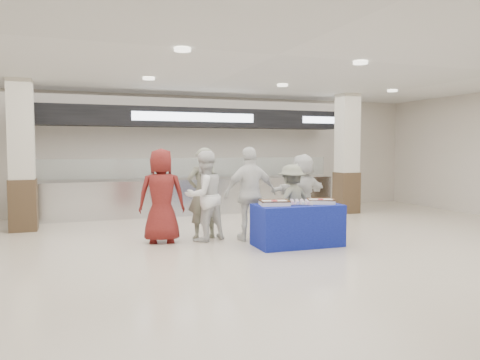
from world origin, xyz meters
name	(u,v)px	position (x,y,z in m)	size (l,w,h in m)	color
ground	(277,259)	(0.00, 0.00, 0.00)	(14.00, 14.00, 0.00)	beige
serving_line	(192,171)	(0.00, 5.40, 1.16)	(8.70, 0.85, 2.80)	silver
column_left	(22,159)	(-4.00, 4.20, 1.53)	(0.55, 0.55, 3.20)	#3D2C1B
column_right	(347,156)	(4.00, 4.20, 1.53)	(0.55, 0.55, 3.20)	#3D2C1B
display_table	(297,225)	(0.78, 0.81, 0.38)	(1.55, 0.78, 0.75)	navy
sheet_cake_left	(274,202)	(0.34, 0.84, 0.80)	(0.57, 0.49, 0.10)	white
sheet_cake_right	(321,201)	(1.24, 0.78, 0.80)	(0.58, 0.52, 0.10)	white
cupcake_tray	(300,202)	(0.83, 0.81, 0.79)	(0.55, 0.49, 0.07)	#B9B9BE
civilian_maroon	(162,196)	(-1.46, 1.93, 0.88)	(0.86, 0.56, 1.76)	maroon
soldier_a	(203,193)	(-0.64, 2.05, 0.88)	(0.64, 0.42, 1.77)	slate
chef_tall	(204,196)	(-0.67, 1.85, 0.86)	(0.83, 0.65, 1.71)	white
chef_short	(250,194)	(0.17, 1.58, 0.89)	(1.05, 0.44, 1.79)	white
soldier_b	(292,201)	(1.00, 1.49, 0.72)	(0.93, 0.54, 1.44)	slate
civilian_white	(303,192)	(1.59, 2.17, 0.82)	(1.52, 0.48, 1.64)	white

